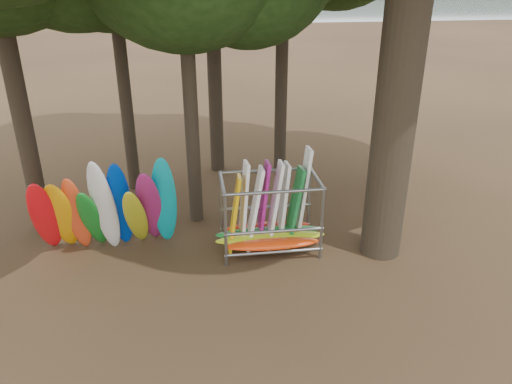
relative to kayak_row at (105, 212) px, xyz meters
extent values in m
plane|color=#47331E|center=(3.55, -0.95, -1.33)|extent=(120.00, 120.00, 0.00)
plane|color=gray|center=(3.55, 59.05, -1.33)|extent=(160.00, 160.00, 0.00)
cylinder|color=black|center=(-2.34, 2.07, 4.05)|extent=(0.53, 0.53, 10.76)
cylinder|color=black|center=(0.30, 4.64, 3.82)|extent=(0.43, 0.43, 10.29)
cylinder|color=black|center=(5.88, 5.62, 4.24)|extent=(0.46, 0.46, 11.13)
cylinder|color=black|center=(2.47, 1.80, 3.59)|extent=(0.42, 0.42, 9.83)
cylinder|color=black|center=(9.18, 2.95, 4.75)|extent=(0.45, 0.45, 12.16)
ellipsoid|color=red|center=(-1.58, -0.05, -0.04)|extent=(0.92, 1.80, 2.74)
ellipsoid|color=orange|center=(-1.19, 0.09, -0.10)|extent=(0.79, 1.53, 2.58)
ellipsoid|color=red|center=(-0.79, 0.10, -0.08)|extent=(0.65, 1.09, 2.58)
ellipsoid|color=#146F20|center=(-0.39, 0.04, -0.23)|extent=(0.74, 1.55, 2.33)
ellipsoid|color=beige|center=(0.01, -0.12, 0.19)|extent=(0.79, 1.35, 3.13)
ellipsoid|color=#0233AD|center=(0.41, 0.06, 0.13)|extent=(0.74, 1.34, 2.99)
ellipsoid|color=#A4A41B|center=(0.81, -0.11, -0.19)|extent=(0.63, 1.83, 2.44)
ellipsoid|color=#891E5A|center=(1.20, 0.02, 0.03)|extent=(0.74, 1.87, 2.88)
ellipsoid|color=#068E9B|center=(1.60, 0.00, 0.19)|extent=(0.75, 1.38, 3.12)
ellipsoid|color=#EF3D0D|center=(4.50, -0.82, -0.91)|extent=(2.65, 0.55, 0.24)
ellipsoid|color=#BCD51C|center=(4.50, -0.47, -0.91)|extent=(3.15, 0.55, 0.24)
ellipsoid|color=#1C7E30|center=(4.50, -0.12, -0.91)|extent=(3.09, 0.55, 0.24)
ellipsoid|color=red|center=(4.50, 0.17, -0.91)|extent=(2.57, 0.55, 0.24)
cube|color=#EFB30C|center=(3.51, -0.20, -0.22)|extent=(0.45, 0.74, 2.24)
cube|color=white|center=(3.80, -0.06, -0.06)|extent=(0.34, 0.79, 2.57)
cube|color=white|center=(4.08, -0.20, -0.11)|extent=(0.54, 0.77, 2.45)
cube|color=#A01A7D|center=(4.36, 0.02, -0.08)|extent=(0.39, 0.77, 2.52)
cube|color=white|center=(4.64, -0.21, -0.04)|extent=(0.49, 0.77, 2.59)
cube|color=white|center=(4.92, -0.03, -0.11)|extent=(0.36, 0.77, 2.47)
cube|color=#186F32|center=(5.20, -0.22, -0.14)|extent=(0.55, 0.79, 2.39)
cube|color=white|center=(5.49, 0.02, 0.10)|extent=(0.47, 0.79, 2.87)
camera|label=1|loc=(2.41, -12.59, 6.16)|focal=35.00mm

